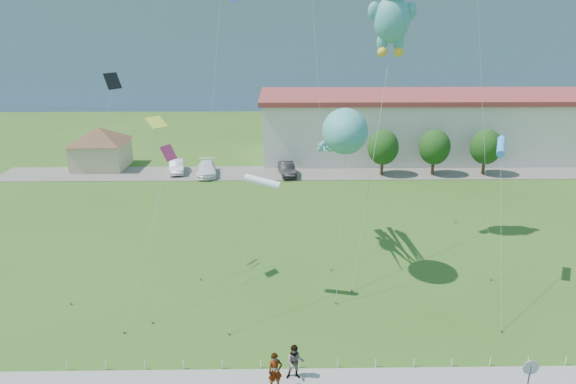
{
  "coord_description": "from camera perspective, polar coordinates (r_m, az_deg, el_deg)",
  "views": [
    {
      "loc": [
        -1.94,
        -23.78,
        17.11
      ],
      "look_at": [
        -1.43,
        8.0,
        6.59
      ],
      "focal_mm": 32.0,
      "sensor_mm": 36.0,
      "label": 1
    }
  ],
  "objects": [
    {
      "name": "tree_near",
      "position": [
        60.58,
        10.51,
        4.91
      ],
      "size": [
        3.6,
        3.6,
        5.47
      ],
      "color": "#3F2B19",
      "rests_on": "ground"
    },
    {
      "name": "teddy_bear_kite",
      "position": [
        40.57,
        11.5,
        18.84
      ],
      "size": [
        5.41,
        10.55,
        20.45
      ],
      "color": "teal",
      "rests_on": "ground"
    },
    {
      "name": "parking_strip",
      "position": [
        61.25,
        0.94,
        2.12
      ],
      "size": [
        70.0,
        6.0,
        0.06
      ],
      "primitive_type": "cube",
      "color": "#59544C",
      "rests_on": "ground"
    },
    {
      "name": "pedestrian_left",
      "position": [
        26.29,
        -1.43,
        -19.28
      ],
      "size": [
        0.81,
        0.64,
        1.95
      ],
      "primitive_type": "imported",
      "rotation": [
        0.0,
        0.0,
        0.27
      ],
      "color": "gray",
      "rests_on": "sidewalk"
    },
    {
      "name": "small_kite_pink",
      "position": [
        35.1,
        -13.59,
        2.35
      ],
      "size": [
        2.24,
        8.8,
        9.17
      ],
      "color": "#DA3065",
      "rests_on": "ground"
    },
    {
      "name": "tree_far",
      "position": [
        64.04,
        21.14,
        4.7
      ],
      "size": [
        3.6,
        3.6,
        5.47
      ],
      "color": "#3F2B19",
      "rests_on": "ground"
    },
    {
      "name": "small_kite_black",
      "position": [
        35.73,
        -19.42,
        8.77
      ],
      "size": [
        3.19,
        5.86,
        13.92
      ],
      "color": "black",
      "rests_on": "ground"
    },
    {
      "name": "parked_car_black",
      "position": [
        60.05,
        -0.11,
        2.57
      ],
      "size": [
        2.22,
        4.79,
        1.52
      ],
      "primitive_type": "imported",
      "rotation": [
        0.0,
        0.0,
        0.14
      ],
      "color": "black",
      "rests_on": "parking_strip"
    },
    {
      "name": "warehouse",
      "position": [
        74.46,
        21.31,
        7.03
      ],
      "size": [
        61.0,
        15.0,
        8.2
      ],
      "color": "beige",
      "rests_on": "ground"
    },
    {
      "name": "hill_ridge",
      "position": [
        143.87,
        -0.15,
        16.48
      ],
      "size": [
        160.0,
        50.0,
        25.0
      ],
      "primitive_type": "cube",
      "color": "gray",
      "rests_on": "ground"
    },
    {
      "name": "small_kite_cyan",
      "position": [
        35.92,
        22.59,
        4.55
      ],
      "size": [
        1.76,
        7.77,
        9.95
      ],
      "color": "#3590F1",
      "rests_on": "ground"
    },
    {
      "name": "pedestrian_right",
      "position": [
        26.91,
        0.79,
        -18.38
      ],
      "size": [
        0.93,
        0.73,
        1.87
      ],
      "primitive_type": "imported",
      "rotation": [
        0.0,
        0.0,
        -0.03
      ],
      "color": "gray",
      "rests_on": "sidewalk"
    },
    {
      "name": "parked_car_white",
      "position": [
        60.91,
        -9.03,
        2.58
      ],
      "size": [
        2.77,
        5.5,
        1.53
      ],
      "primitive_type": "imported",
      "rotation": [
        0.0,
        0.0,
        0.12
      ],
      "color": "white",
      "rests_on": "parking_strip"
    },
    {
      "name": "tree_mid",
      "position": [
        62.04,
        15.97,
        4.82
      ],
      "size": [
        3.6,
        3.6,
        5.47
      ],
      "color": "#3F2B19",
      "rests_on": "ground"
    },
    {
      "name": "pavilion",
      "position": [
        67.1,
        -20.17,
        5.07
      ],
      "size": [
        9.2,
        9.2,
        5.0
      ],
      "color": "tan",
      "rests_on": "ground"
    },
    {
      "name": "parked_car_silver",
      "position": [
        62.64,
        -12.29,
        2.82
      ],
      "size": [
        2.49,
        4.88,
        1.53
      ],
      "primitive_type": "imported",
      "rotation": [
        0.0,
        0.0,
        0.19
      ],
      "color": "silver",
      "rests_on": "parking_strip"
    },
    {
      "name": "small_kite_white",
      "position": [
        31.22,
        -2.92,
        1.01
      ],
      "size": [
        2.21,
        5.5,
        8.33
      ],
      "color": "white",
      "rests_on": "ground"
    },
    {
      "name": "rope_fence",
      "position": [
        28.17,
        3.4,
        -18.49
      ],
      "size": [
        26.05,
        0.05,
        0.5
      ],
      "color": "white",
      "rests_on": "ground"
    },
    {
      "name": "small_kite_yellow",
      "position": [
        33.59,
        -14.46,
        5.19
      ],
      "size": [
        1.29,
        6.44,
        11.51
      ],
      "color": "#B6CA2F",
      "rests_on": "ground"
    },
    {
      "name": "octopus_kite",
      "position": [
        34.91,
        6.04,
        5.96
      ],
      "size": [
        2.96,
        10.82,
        11.93
      ],
      "color": "teal",
      "rests_on": "ground"
    },
    {
      "name": "stop_sign",
      "position": [
        27.33,
        25.29,
        -17.6
      ],
      "size": [
        0.8,
        0.07,
        2.5
      ],
      "color": "slate",
      "rests_on": "ground"
    },
    {
      "name": "ground",
      "position": [
        29.37,
        3.19,
        -17.36
      ],
      "size": [
        160.0,
        160.0,
        0.0
      ],
      "primitive_type": "plane",
      "color": "#2C5618",
      "rests_on": "ground"
    }
  ]
}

